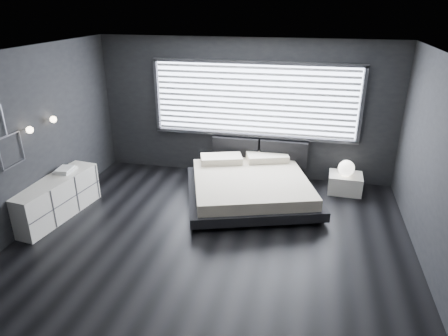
# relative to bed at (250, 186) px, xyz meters

# --- Properties ---
(room) EXTENTS (6.04, 6.00, 2.80)m
(room) POSITION_rel_bed_xyz_m (-0.33, -1.59, 1.13)
(room) COLOR black
(room) RESTS_ON ground
(window) EXTENTS (4.14, 0.09, 1.52)m
(window) POSITION_rel_bed_xyz_m (-0.13, 1.10, 1.34)
(window) COLOR white
(window) RESTS_ON ground
(headboard) EXTENTS (1.96, 0.16, 0.52)m
(headboard) POSITION_rel_bed_xyz_m (0.01, 1.05, 0.30)
(headboard) COLOR black
(headboard) RESTS_ON ground
(sconce_near) EXTENTS (0.18, 0.11, 0.11)m
(sconce_near) POSITION_rel_bed_xyz_m (-3.21, -1.54, 1.33)
(sconce_near) COLOR silver
(sconce_near) RESTS_ON ground
(sconce_far) EXTENTS (0.18, 0.11, 0.11)m
(sconce_far) POSITION_rel_bed_xyz_m (-3.21, -0.94, 1.33)
(sconce_far) COLOR silver
(sconce_far) RESTS_ON ground
(wall_art_lower) EXTENTS (0.01, 0.48, 0.48)m
(wall_art_lower) POSITION_rel_bed_xyz_m (-3.31, -1.89, 1.11)
(wall_art_lower) COLOR #47474C
(wall_art_lower) RESTS_ON ground
(bed) EXTENTS (2.84, 2.77, 0.59)m
(bed) POSITION_rel_bed_xyz_m (0.00, 0.00, 0.00)
(bed) COLOR black
(bed) RESTS_ON ground
(nightstand) EXTENTS (0.64, 0.54, 0.36)m
(nightstand) POSITION_rel_bed_xyz_m (1.74, 0.70, -0.09)
(nightstand) COLOR silver
(nightstand) RESTS_ON ground
(orb_lamp) EXTENTS (0.30, 0.30, 0.30)m
(orb_lamp) POSITION_rel_bed_xyz_m (1.72, 0.65, 0.24)
(orb_lamp) COLOR white
(orb_lamp) RESTS_ON nightstand
(dresser) EXTENTS (0.70, 1.75, 0.68)m
(dresser) POSITION_rel_bed_xyz_m (-3.11, -1.35, 0.07)
(dresser) COLOR silver
(dresser) RESTS_ON ground
(book_stack) EXTENTS (0.28, 0.37, 0.07)m
(book_stack) POSITION_rel_bed_xyz_m (-3.11, -1.00, 0.44)
(book_stack) COLOR white
(book_stack) RESTS_ON dresser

